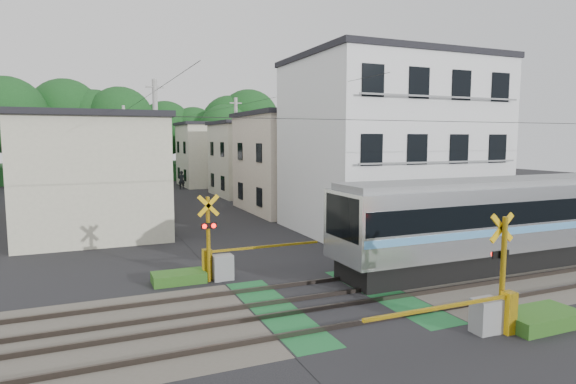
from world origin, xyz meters
name	(u,v)px	position (x,y,z in m)	size (l,w,h in m)	color
ground	(333,302)	(0.00, 0.00, 0.00)	(120.00, 120.00, 0.00)	black
track_bed	(333,301)	(0.00, 0.00, 0.04)	(120.00, 120.00, 0.14)	#47423A
crossing_signal_near	(491,306)	(2.59, -3.65, 0.71)	(4.74, 0.65, 3.09)	#EFB60C
crossing_signal_far	(220,260)	(-2.59, 3.65, 0.71)	(4.74, 0.65, 3.09)	#EFB60C
apartment_block	(389,145)	(8.50, 9.49, 4.66)	(10.20, 8.36, 9.30)	white
houses_row	(182,161)	(0.25, 25.92, 3.24)	(22.07, 31.35, 6.80)	beige
tree_hill	(141,131)	(-0.47, 48.29, 5.92)	(40.00, 13.60, 11.94)	#164419
catenary	(487,176)	(6.00, 0.03, 3.70)	(60.00, 5.04, 7.00)	#2D2D33
utility_poles	(171,151)	(-1.05, 23.01, 4.08)	(7.90, 42.00, 8.00)	#A5A5A0
pedestrian	(182,180)	(1.90, 35.11, 0.92)	(0.67, 0.44, 1.84)	black
weed_patches	(384,290)	(1.76, -0.09, 0.18)	(10.25, 8.80, 0.40)	#2D5E1E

